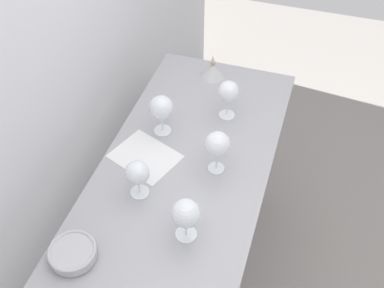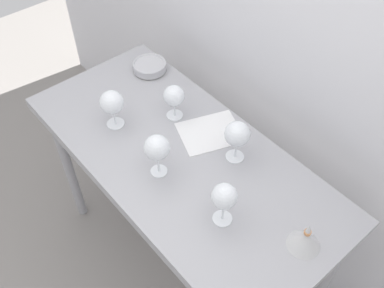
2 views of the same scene
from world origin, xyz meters
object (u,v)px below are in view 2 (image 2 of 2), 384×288
Objects in this scene: wine_glass_near_center at (157,148)px; decanter_funnel at (305,239)px; wine_glass_far_right at (237,135)px; wine_glass_far_left at (174,97)px; wine_glass_near_right at (224,197)px; tasting_bowl at (150,66)px; wine_glass_near_left at (112,103)px; tasting_sheet_upper at (210,132)px.

decanter_funnel is (0.56, 0.18, -0.10)m from wine_glass_near_center.
wine_glass_far_right is 0.45m from decanter_funnel.
wine_glass_far_right is at bearing 63.47° from wine_glass_near_center.
wine_glass_far_right is 1.52× the size of decanter_funnel.
wine_glass_near_center reaches higher than wine_glass_far_left.
wine_glass_near_right is (0.18, -0.23, 0.00)m from wine_glass_far_right.
tasting_bowl is at bearing 159.83° from wine_glass_near_right.
tasting_sheet_upper is at bearing 42.21° from wine_glass_near_left.
wine_glass_far_left is 0.55m from wine_glass_near_right.
wine_glass_near_left is 0.53m from wine_glass_far_right.
tasting_sheet_upper is at bearing 174.47° from wine_glass_far_right.
wine_glass_near_center reaches higher than wine_glass_near_right.
tasting_sheet_upper is at bearing 15.40° from wine_glass_far_left.
wine_glass_far_left is 1.32× the size of decanter_funnel.
wine_glass_near_center is at bearing -33.56° from tasting_bowl.
wine_glass_near_left is at bearing -178.07° from wine_glass_near_right.
wine_glass_near_center is 1.16× the size of tasting_bowl.
wine_glass_near_left is 0.96× the size of wine_glass_near_right.
wine_glass_far_right reaches higher than tasting_bowl.
wine_glass_far_right is 0.98× the size of wine_glass_near_center.
wine_glass_near_right is (0.64, 0.02, 0.01)m from wine_glass_near_left.
wine_glass_near_center is 1.56× the size of decanter_funnel.
wine_glass_far_left is at bearing -18.24° from tasting_bowl.
wine_glass_near_left is 0.42m from tasting_sheet_upper.
tasting_bowl is at bearing -165.80° from tasting_sheet_upper.
wine_glass_far_right is at bearing 29.03° from wine_glass_near_left.
wine_glass_far_left is at bearing -143.83° from tasting_sheet_upper.
wine_glass_near_left is 0.69× the size of tasting_sheet_upper.
tasting_bowl is at bearing 171.10° from decanter_funnel.
wine_glass_near_right is at bearing -21.35° from wine_glass_far_left.
wine_glass_near_right is at bearing 7.10° from wine_glass_near_center.
wine_glass_far_left reaches higher than decanter_funnel.
tasting_bowl is at bearing 161.76° from wine_glass_far_left.
wine_glass_far_left is at bearing -174.44° from wine_glass_far_right.
tasting_bowl is (-0.83, 0.31, -0.11)m from wine_glass_near_right.
wine_glass_far_right is at bearing 15.24° from tasting_sheet_upper.
wine_glass_far_left is 0.98× the size of tasting_bowl.
decanter_funnel is at bearing -8.90° from tasting_bowl.
wine_glass_near_center is 1.03× the size of wine_glass_near_right.
wine_glass_far_right reaches higher than decanter_funnel.
wine_glass_near_right reaches higher than wine_glass_far_left.
wine_glass_near_right is (0.31, 0.04, -0.00)m from wine_glass_near_center.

